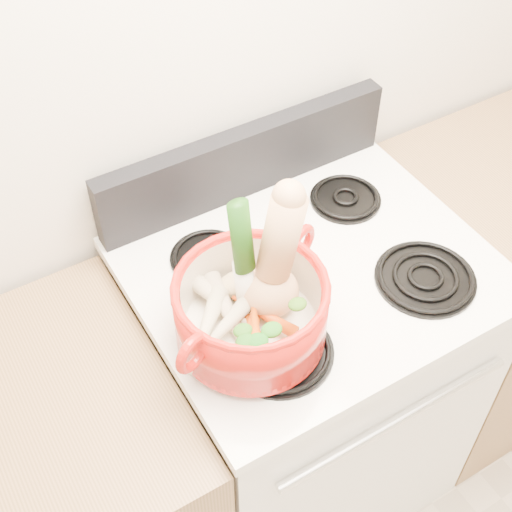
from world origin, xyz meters
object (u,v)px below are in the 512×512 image
squash (271,259)px  dutch_oven (251,311)px  stove_body (302,385)px  leek (245,261)px

squash → dutch_oven: bearing=-141.9°
stove_body → dutch_oven: bearing=-155.4°
squash → leek: (-0.04, 0.02, -0.00)m
stove_body → leek: (-0.21, -0.06, 0.68)m
stove_body → squash: (-0.17, -0.08, 0.68)m
dutch_oven → squash: size_ratio=1.03×
squash → leek: size_ratio=1.02×
stove_body → leek: 0.72m
dutch_oven → stove_body: bearing=2.4°
squash → leek: 0.05m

